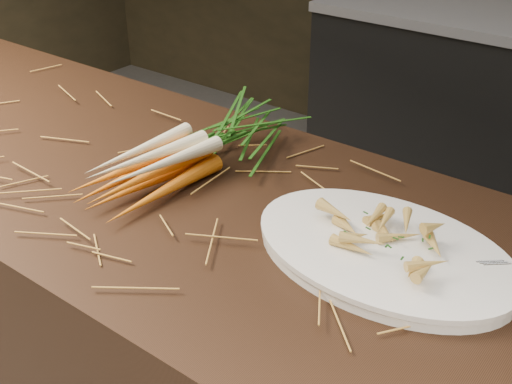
% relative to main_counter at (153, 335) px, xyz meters
% --- Properties ---
extents(main_counter, '(2.40, 0.70, 0.90)m').
position_rel_main_counter_xyz_m(main_counter, '(0.00, 0.00, 0.00)').
color(main_counter, black).
rests_on(main_counter, ground).
extents(straw_bedding, '(1.40, 0.60, 0.02)m').
position_rel_main_counter_xyz_m(straw_bedding, '(0.00, 0.00, 0.46)').
color(straw_bedding, olive).
rests_on(straw_bedding, main_counter).
extents(root_veg_bunch, '(0.20, 0.53, 0.10)m').
position_rel_main_counter_xyz_m(root_veg_bunch, '(0.11, 0.10, 0.50)').
color(root_veg_bunch, orange).
rests_on(root_veg_bunch, main_counter).
extents(serving_platter, '(0.44, 0.30, 0.02)m').
position_rel_main_counter_xyz_m(serving_platter, '(0.54, 0.02, 0.46)').
color(serving_platter, white).
rests_on(serving_platter, main_counter).
extents(roasted_veg_heap, '(0.21, 0.16, 0.05)m').
position_rel_main_counter_xyz_m(roasted_veg_heap, '(0.54, 0.02, 0.50)').
color(roasted_veg_heap, '#B3903B').
rests_on(roasted_veg_heap, serving_platter).
extents(serving_fork, '(0.13, 0.12, 0.00)m').
position_rel_main_counter_xyz_m(serving_fork, '(0.69, -0.00, 0.47)').
color(serving_fork, silver).
rests_on(serving_fork, serving_platter).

